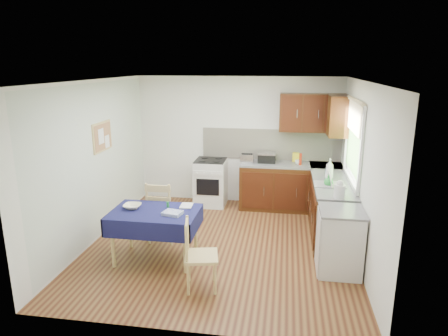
% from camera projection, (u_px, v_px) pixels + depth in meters
% --- Properties ---
extents(floor, '(4.20, 4.20, 0.00)m').
position_uv_depth(floor, '(221.00, 245.00, 6.20)').
color(floor, '#492213').
rests_on(floor, ground).
extents(ceiling, '(4.00, 4.20, 0.02)m').
position_uv_depth(ceiling, '(220.00, 81.00, 5.57)').
color(ceiling, white).
rests_on(ceiling, wall_back).
extents(wall_back, '(4.00, 0.02, 2.50)m').
position_uv_depth(wall_back, '(238.00, 141.00, 7.89)').
color(wall_back, white).
rests_on(wall_back, ground).
extents(wall_front, '(4.00, 0.02, 2.50)m').
position_uv_depth(wall_front, '(185.00, 221.00, 3.88)').
color(wall_front, white).
rests_on(wall_front, ground).
extents(wall_left, '(0.02, 4.20, 2.50)m').
position_uv_depth(wall_left, '(94.00, 162.00, 6.19)').
color(wall_left, silver).
rests_on(wall_left, ground).
extents(wall_right, '(0.02, 4.20, 2.50)m').
position_uv_depth(wall_right, '(361.00, 173.00, 5.58)').
color(wall_right, white).
rests_on(wall_right, ground).
extents(base_cabinets, '(1.90, 2.30, 0.86)m').
position_uv_depth(base_cabinets, '(307.00, 197.00, 7.09)').
color(base_cabinets, black).
rests_on(base_cabinets, ground).
extents(worktop_back, '(1.90, 0.60, 0.04)m').
position_uv_depth(worktop_back, '(291.00, 165.00, 7.54)').
color(worktop_back, slate).
rests_on(worktop_back, base_cabinets).
extents(worktop_right, '(0.60, 1.70, 0.04)m').
position_uv_depth(worktop_right, '(333.00, 184.00, 6.34)').
color(worktop_right, slate).
rests_on(worktop_right, base_cabinets).
extents(worktop_corner, '(0.60, 0.60, 0.04)m').
position_uv_depth(worktop_corner, '(326.00, 166.00, 7.44)').
color(worktop_corner, slate).
rests_on(worktop_corner, base_cabinets).
extents(splashback, '(2.70, 0.02, 0.60)m').
position_uv_depth(splashback, '(271.00, 144.00, 7.79)').
color(splashback, beige).
rests_on(splashback, wall_back).
extents(upper_cabinets, '(1.20, 0.85, 0.70)m').
position_uv_depth(upper_cabinets, '(320.00, 114.00, 7.22)').
color(upper_cabinets, black).
rests_on(upper_cabinets, wall_back).
extents(stove, '(0.60, 0.61, 0.92)m').
position_uv_depth(stove, '(211.00, 182.00, 7.88)').
color(stove, silver).
rests_on(stove, ground).
extents(window, '(0.04, 1.48, 1.26)m').
position_uv_depth(window, '(354.00, 136.00, 6.15)').
color(window, '#315523').
rests_on(window, wall_right).
extents(fridge, '(0.58, 0.60, 0.89)m').
position_uv_depth(fridge, '(340.00, 241.00, 5.31)').
color(fridge, silver).
rests_on(fridge, ground).
extents(corkboard, '(0.04, 0.62, 0.47)m').
position_uv_depth(corkboard, '(102.00, 137.00, 6.38)').
color(corkboard, tan).
rests_on(corkboard, wall_left).
extents(dining_table, '(1.22, 0.83, 0.74)m').
position_uv_depth(dining_table, '(155.00, 218.00, 5.60)').
color(dining_table, '#110E3A').
rests_on(dining_table, ground).
extents(chair_far, '(0.44, 0.44, 0.99)m').
position_uv_depth(chair_far, '(161.00, 210.00, 6.22)').
color(chair_far, tan).
rests_on(chair_far, ground).
extents(chair_near, '(0.47, 0.47, 0.91)m').
position_uv_depth(chair_near, '(198.00, 253.00, 4.91)').
color(chair_near, tan).
rests_on(chair_near, ground).
extents(toaster, '(0.24, 0.15, 0.19)m').
position_uv_depth(toaster, '(247.00, 158.00, 7.57)').
color(toaster, silver).
rests_on(toaster, worktop_back).
extents(sandwich_press, '(0.33, 0.29, 0.19)m').
position_uv_depth(sandwich_press, '(267.00, 157.00, 7.62)').
color(sandwich_press, black).
rests_on(sandwich_press, worktop_back).
extents(sauce_bottle, '(0.05, 0.05, 0.22)m').
position_uv_depth(sauce_bottle, '(300.00, 159.00, 7.40)').
color(sauce_bottle, red).
rests_on(sauce_bottle, worktop_back).
extents(yellow_packet, '(0.15, 0.13, 0.17)m').
position_uv_depth(yellow_packet, '(296.00, 157.00, 7.67)').
color(yellow_packet, yellow).
rests_on(yellow_packet, worktop_back).
extents(dish_rack, '(0.47, 0.36, 0.22)m').
position_uv_depth(dish_rack, '(329.00, 184.00, 6.20)').
color(dish_rack, gray).
rests_on(dish_rack, worktop_right).
extents(kettle, '(0.15, 0.15, 0.26)m').
position_uv_depth(kettle, '(340.00, 190.00, 5.59)').
color(kettle, silver).
rests_on(kettle, worktop_right).
extents(cup, '(0.14, 0.14, 0.09)m').
position_uv_depth(cup, '(298.00, 162.00, 7.46)').
color(cup, silver).
rests_on(cup, worktop_back).
extents(soap_bottle_a, '(0.14, 0.14, 0.33)m').
position_uv_depth(soap_bottle_a, '(329.00, 169.00, 6.51)').
color(soap_bottle_a, silver).
rests_on(soap_bottle_a, worktop_right).
extents(soap_bottle_b, '(0.13, 0.13, 0.20)m').
position_uv_depth(soap_bottle_b, '(329.00, 170.00, 6.70)').
color(soap_bottle_b, '#1E6AB3').
rests_on(soap_bottle_b, worktop_right).
extents(soap_bottle_c, '(0.19, 0.19, 0.18)m').
position_uv_depth(soap_bottle_c, '(329.00, 180.00, 6.15)').
color(soap_bottle_c, green).
rests_on(soap_bottle_c, worktop_right).
extents(plate_bowl, '(0.26, 0.26, 0.06)m').
position_uv_depth(plate_bowl, '(132.00, 206.00, 5.67)').
color(plate_bowl, '#EDE8C1').
rests_on(plate_bowl, dining_table).
extents(book, '(0.18, 0.24, 0.02)m').
position_uv_depth(book, '(181.00, 206.00, 5.76)').
color(book, white).
rests_on(book, dining_table).
extents(spice_jar, '(0.04, 0.04, 0.08)m').
position_uv_depth(spice_jar, '(168.00, 204.00, 5.72)').
color(spice_jar, '#227F39').
rests_on(spice_jar, dining_table).
extents(tea_towel, '(0.29, 0.25, 0.04)m').
position_uv_depth(tea_towel, '(173.00, 213.00, 5.44)').
color(tea_towel, navy).
rests_on(tea_towel, dining_table).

